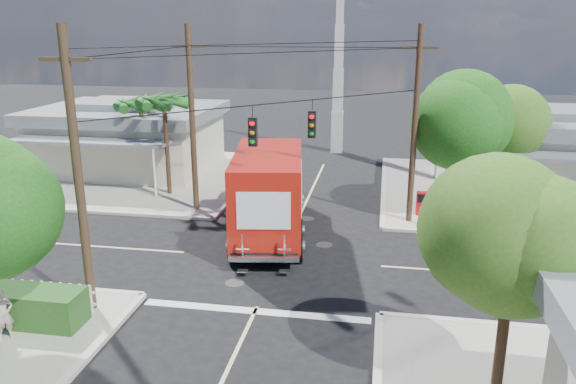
# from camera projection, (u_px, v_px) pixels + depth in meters

# --- Properties ---
(ground) EXTENTS (120.00, 120.00, 0.00)m
(ground) POSITION_uv_depth(u_px,v_px,m) (279.00, 259.00, 22.31)
(ground) COLOR black
(ground) RESTS_ON ground
(sidewalk_ne) EXTENTS (14.12, 14.12, 0.14)m
(sidewalk_ne) POSITION_uv_depth(u_px,v_px,m) (511.00, 193.00, 30.79)
(sidewalk_ne) COLOR gray
(sidewalk_ne) RESTS_ON ground
(sidewalk_nw) EXTENTS (14.12, 14.12, 0.14)m
(sidewalk_nw) POSITION_uv_depth(u_px,v_px,m) (138.00, 176.00, 34.34)
(sidewalk_nw) COLOR gray
(sidewalk_nw) RESTS_ON ground
(road_markings) EXTENTS (32.00, 32.00, 0.01)m
(road_markings) POSITION_uv_depth(u_px,v_px,m) (272.00, 275.00, 20.92)
(road_markings) COLOR beige
(road_markings) RESTS_ON ground
(building_ne) EXTENTS (11.80, 10.20, 4.50)m
(building_ne) POSITION_uv_depth(u_px,v_px,m) (542.00, 150.00, 30.90)
(building_ne) COLOR silver
(building_ne) RESTS_ON sidewalk_ne
(building_nw) EXTENTS (10.80, 10.20, 4.30)m
(building_nw) POSITION_uv_depth(u_px,v_px,m) (129.00, 136.00, 35.40)
(building_nw) COLOR beige
(building_nw) RESTS_ON sidewalk_nw
(radio_tower) EXTENTS (0.80, 0.80, 17.00)m
(radio_tower) POSITION_uv_depth(u_px,v_px,m) (338.00, 74.00, 39.50)
(radio_tower) COLOR silver
(radio_tower) RESTS_ON ground
(tree_ne_front) EXTENTS (4.21, 4.14, 6.66)m
(tree_ne_front) POSITION_uv_depth(u_px,v_px,m) (457.00, 118.00, 26.15)
(tree_ne_front) COLOR #422D1C
(tree_ne_front) RESTS_ON sidewalk_ne
(tree_ne_back) EXTENTS (3.77, 3.66, 5.82)m
(tree_ne_back) POSITION_uv_depth(u_px,v_px,m) (505.00, 124.00, 27.97)
(tree_ne_back) COLOR #422D1C
(tree_ne_back) RESTS_ON sidewalk_ne
(tree_se) EXTENTS (3.67, 3.54, 5.62)m
(tree_se) POSITION_uv_depth(u_px,v_px,m) (515.00, 242.00, 13.17)
(tree_se) COLOR #422D1C
(tree_se) RESTS_ON sidewalk_se
(palm_nw_front) EXTENTS (3.01, 3.08, 5.59)m
(palm_nw_front) POSITION_uv_depth(u_px,v_px,m) (164.00, 103.00, 29.17)
(palm_nw_front) COLOR #422D1C
(palm_nw_front) RESTS_ON sidewalk_nw
(palm_nw_back) EXTENTS (3.01, 3.08, 5.19)m
(palm_nw_back) POSITION_uv_depth(u_px,v_px,m) (141.00, 105.00, 31.02)
(palm_nw_back) COLOR #422D1C
(palm_nw_back) RESTS_ON sidewalk_nw
(utility_poles) EXTENTS (12.00, 10.68, 9.00)m
(utility_poles) POSITION_uv_depth(u_px,v_px,m) (248.00, 134.00, 22.75)
(utility_poles) COLOR #473321
(utility_poles) RESTS_ON ground
(picket_fence) EXTENTS (5.94, 0.06, 1.00)m
(picket_fence) POSITION_uv_depth(u_px,v_px,m) (10.00, 292.00, 18.10)
(picket_fence) COLOR silver
(picket_fence) RESTS_ON sidewalk_sw
(vending_boxes) EXTENTS (1.90, 0.50, 1.10)m
(vending_boxes) POSITION_uv_depth(u_px,v_px,m) (436.00, 204.00, 26.91)
(vending_boxes) COLOR red
(vending_boxes) RESTS_ON sidewalk_ne
(delivery_truck) EXTENTS (4.01, 9.21, 3.86)m
(delivery_truck) POSITION_uv_depth(u_px,v_px,m) (269.00, 192.00, 24.47)
(delivery_truck) COLOR black
(delivery_truck) RESTS_ON ground
(parked_car) EXTENTS (5.94, 3.49, 1.55)m
(parked_car) POSITION_uv_depth(u_px,v_px,m) (570.00, 240.00, 22.16)
(parked_car) COLOR silver
(parked_car) RESTS_ON ground
(pedestrian) EXTENTS (0.65, 0.67, 1.55)m
(pedestrian) POSITION_uv_depth(u_px,v_px,m) (3.00, 315.00, 16.17)
(pedestrian) COLOR #BFAB9F
(pedestrian) RESTS_ON sidewalk_sw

